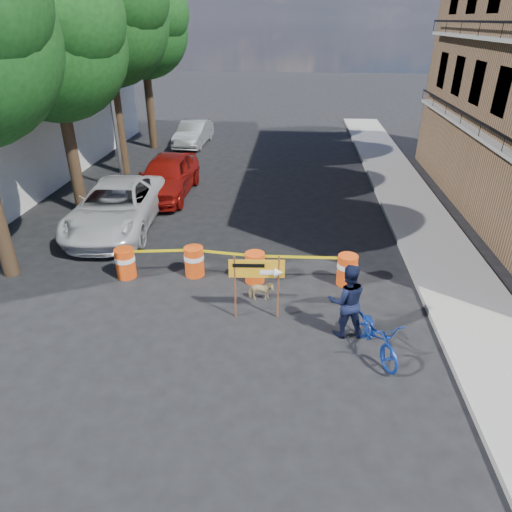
% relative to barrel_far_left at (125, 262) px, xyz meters
% --- Properties ---
extents(ground, '(120.00, 120.00, 0.00)m').
position_rel_barrel_far_left_xyz_m(ground, '(3.33, -2.13, -0.47)').
color(ground, black).
rests_on(ground, ground).
extents(sidewalk_east, '(2.40, 40.00, 0.15)m').
position_rel_barrel_far_left_xyz_m(sidewalk_east, '(9.53, 3.87, -0.40)').
color(sidewalk_east, gray).
rests_on(sidewalk_east, ground).
extents(tree_mid_a, '(5.25, 5.00, 8.68)m').
position_rel_barrel_far_left_xyz_m(tree_mid_a, '(-3.41, 4.87, 5.53)').
color(tree_mid_a, '#332316').
rests_on(tree_mid_a, ground).
extents(tree_mid_b, '(5.67, 5.40, 9.62)m').
position_rel_barrel_far_left_xyz_m(tree_mid_b, '(-3.40, 9.87, 6.24)').
color(tree_mid_b, '#332316').
rests_on(tree_mid_b, ground).
extents(tree_far, '(5.04, 4.80, 8.84)m').
position_rel_barrel_far_left_xyz_m(tree_far, '(-3.41, 14.87, 5.74)').
color(tree_far, '#332316').
rests_on(tree_far, ground).
extents(streetlamp, '(1.25, 0.18, 8.00)m').
position_rel_barrel_far_left_xyz_m(streetlamp, '(-2.61, 7.37, 3.90)').
color(streetlamp, gray).
rests_on(streetlamp, ground).
extents(barrel_far_left, '(0.58, 0.58, 0.90)m').
position_rel_barrel_far_left_xyz_m(barrel_far_left, '(0.00, 0.00, 0.00)').
color(barrel_far_left, '#E73C0D').
rests_on(barrel_far_left, ground).
extents(barrel_mid_left, '(0.58, 0.58, 0.90)m').
position_rel_barrel_far_left_xyz_m(barrel_mid_left, '(1.97, 0.27, 0.00)').
color(barrel_mid_left, '#E73C0D').
rests_on(barrel_mid_left, ground).
extents(barrel_mid_right, '(0.58, 0.58, 0.90)m').
position_rel_barrel_far_left_xyz_m(barrel_mid_right, '(3.77, 0.06, 0.00)').
color(barrel_mid_right, '#E73C0D').
rests_on(barrel_mid_right, ground).
extents(barrel_far_right, '(0.58, 0.58, 0.90)m').
position_rel_barrel_far_left_xyz_m(barrel_far_right, '(6.37, 0.13, 0.00)').
color(barrel_far_right, '#E73C0D').
rests_on(barrel_far_right, ground).
extents(detour_sign, '(1.35, 0.26, 1.74)m').
position_rel_barrel_far_left_xyz_m(detour_sign, '(4.13, -1.71, 0.80)').
color(detour_sign, '#592D19').
rests_on(detour_sign, ground).
extents(pedestrian, '(0.98, 0.80, 1.86)m').
position_rel_barrel_far_left_xyz_m(pedestrian, '(6.11, -2.22, 0.46)').
color(pedestrian, black).
rests_on(pedestrian, ground).
extents(bicycle, '(1.01, 1.21, 1.96)m').
position_rel_barrel_far_left_xyz_m(bicycle, '(6.71, -2.88, 0.51)').
color(bicycle, '#13359C').
rests_on(bicycle, ground).
extents(dog, '(0.69, 0.34, 0.57)m').
position_rel_barrel_far_left_xyz_m(dog, '(4.02, -0.93, -0.19)').
color(dog, tan).
rests_on(dog, ground).
extents(suv_white, '(3.01, 5.94, 1.61)m').
position_rel_barrel_far_left_xyz_m(suv_white, '(-1.47, 3.46, 0.33)').
color(suv_white, silver).
rests_on(suv_white, ground).
extents(sedan_red, '(2.06, 5.03, 1.71)m').
position_rel_barrel_far_left_xyz_m(sedan_red, '(-0.55, 6.98, 0.38)').
color(sedan_red, maroon).
rests_on(sedan_red, ground).
extents(sedan_silver, '(1.75, 4.38, 1.42)m').
position_rel_barrel_far_left_xyz_m(sedan_silver, '(-1.24, 15.66, 0.24)').
color(sedan_silver, '#A0A2A7').
rests_on(sedan_silver, ground).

